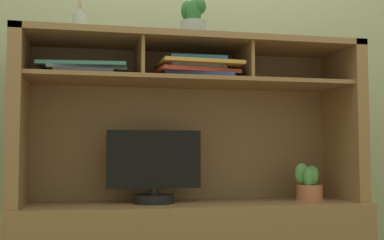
% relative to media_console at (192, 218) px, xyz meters
% --- Properties ---
extents(back_wall, '(6.00, 0.02, 2.80)m').
position_rel_media_console_xyz_m(back_wall, '(0.00, 0.27, 1.02)').
color(back_wall, '#A3AA7F').
rests_on(back_wall, ground).
extents(media_console, '(1.70, 0.52, 1.26)m').
position_rel_media_console_xyz_m(media_console, '(0.00, 0.00, 0.00)').
color(media_console, olive).
rests_on(media_console, ground).
extents(tv_monitor, '(0.46, 0.20, 0.35)m').
position_rel_media_console_xyz_m(tv_monitor, '(-0.19, -0.01, 0.23)').
color(tv_monitor, black).
rests_on(tv_monitor, media_console).
extents(potted_orchid, '(0.15, 0.15, 0.19)m').
position_rel_media_console_xyz_m(potted_orchid, '(0.61, -0.03, 0.16)').
color(potted_orchid, '#BA6A47').
rests_on(potted_orchid, media_console).
extents(magazine_stack_left, '(0.43, 0.29, 0.05)m').
position_rel_media_console_xyz_m(magazine_stack_left, '(-0.52, -0.05, 0.71)').
color(magazine_stack_left, '#3C3A4D').
rests_on(magazine_stack_left, media_console).
extents(magazine_stack_centre, '(0.43, 0.29, 0.10)m').
position_rel_media_console_xyz_m(magazine_stack_centre, '(0.01, -0.06, 0.73)').
color(magazine_stack_centre, navy).
rests_on(magazine_stack_centre, media_console).
extents(diffuser_bottle, '(0.07, 0.07, 0.27)m').
position_rel_media_console_xyz_m(diffuser_bottle, '(-0.55, -0.01, 0.94)').
color(diffuser_bottle, '#B3B6B1').
rests_on(diffuser_bottle, media_console).
extents(potted_succulent, '(0.15, 0.15, 0.21)m').
position_rel_media_console_xyz_m(potted_succulent, '(0.00, -0.04, 0.97)').
color(potted_succulent, '#929A94').
rests_on(potted_succulent, media_console).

